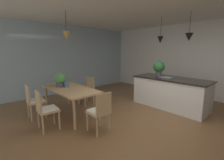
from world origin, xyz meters
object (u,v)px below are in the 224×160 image
potted_plant_on_table (60,80)px  vase_on_dining_table (67,85)px  dining_table (70,91)px  chair_near_right (46,109)px  potted_plant_on_island (159,67)px  chair_near_left (34,100)px  chair_kitchen_end (100,111)px  kitchen_island (170,92)px  chair_far_left (87,90)px

potted_plant_on_table → vase_on_dining_table: potted_plant_on_table is taller
dining_table → chair_near_right: bearing=-63.2°
potted_plant_on_island → potted_plant_on_table: size_ratio=1.32×
chair_near_right → vase_on_dining_table: same height
chair_near_right → potted_plant_on_island: potted_plant_on_island is taller
chair_near_left → chair_kitchen_end: 1.85m
potted_plant_on_table → kitchen_island: bearing=55.0°
dining_table → vase_on_dining_table: (-0.16, -0.01, 0.14)m
chair_near_right → chair_near_left: bearing=180.0°
vase_on_dining_table → potted_plant_on_island: bearing=63.8°
chair_kitchen_end → chair_far_left: same height
dining_table → potted_plant_on_island: bearing=66.7°
chair_near_right → dining_table: bearing=116.8°
dining_table → potted_plant_on_island: 2.78m
chair_near_left → potted_plant_on_table: (0.07, 0.68, 0.44)m
chair_near_left → potted_plant_on_table: bearing=84.2°
chair_near_left → vase_on_dining_table: bearing=72.5°
chair_near_right → kitchen_island: kitchen_island is taller
chair_near_right → chair_kitchen_end: bearing=42.5°
chair_near_left → vase_on_dining_table: 0.88m
dining_table → potted_plant_on_table: bearing=-161.9°
vase_on_dining_table → chair_kitchen_end: bearing=0.5°
dining_table → kitchen_island: (1.49, 2.50, -0.20)m
chair_kitchen_end → potted_plant_on_table: size_ratio=2.38×
dining_table → chair_far_left: (-0.41, 0.79, -0.18)m
chair_far_left → potted_plant_on_island: 2.37m
chair_kitchen_end → chair_far_left: (-1.67, 0.79, 0.00)m
chair_near_left → kitchen_island: size_ratio=0.40×
potted_plant_on_table → vase_on_dining_table: bearing=29.0°
potted_plant_on_island → chair_far_left: bearing=-131.0°
chair_near_right → potted_plant_on_island: bearing=78.4°
chair_kitchen_end → potted_plant_on_island: bearing=94.3°
dining_table → vase_on_dining_table: bearing=-175.5°
chair_far_left → vase_on_dining_table: size_ratio=6.12×
chair_kitchen_end → chair_near_right: same height
potted_plant_on_table → vase_on_dining_table: 0.23m
chair_far_left → potted_plant_on_table: bearing=-85.7°
kitchen_island → vase_on_dining_table: 3.03m
chair_near_right → potted_plant_on_island: (0.68, 3.30, 0.71)m
chair_near_left → vase_on_dining_table: size_ratio=6.12×
dining_table → kitchen_island: kitchen_island is taller
dining_table → chair_kitchen_end: size_ratio=2.06×
chair_near_left → dining_table: bearing=62.8°
chair_far_left → kitchen_island: bearing=42.0°
potted_plant_on_table → chair_kitchen_end: bearing=3.9°
chair_near_left → potted_plant_on_island: size_ratio=1.81×
dining_table → vase_on_dining_table: size_ratio=12.64×
potted_plant_on_island → kitchen_island: bearing=-0.0°
kitchen_island → chair_far_left: bearing=-138.0°
chair_kitchen_end → vase_on_dining_table: same height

